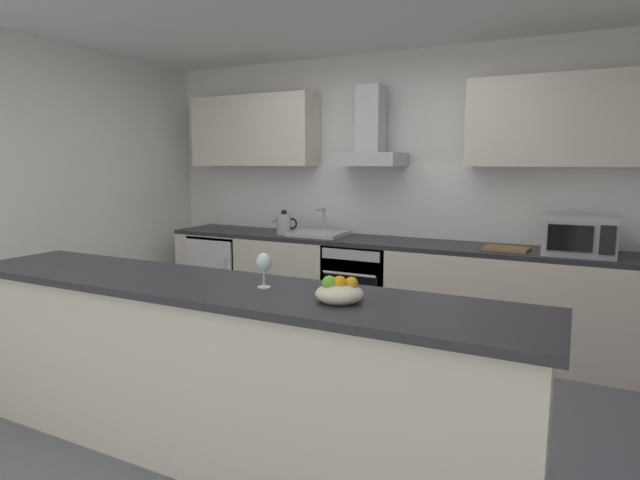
{
  "coord_description": "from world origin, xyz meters",
  "views": [
    {
      "loc": [
        1.6,
        -2.77,
        1.59
      ],
      "look_at": [
        -0.01,
        0.44,
        1.05
      ],
      "focal_mm": 28.93,
      "sensor_mm": 36.0,
      "label": 1
    }
  ],
  "objects_px": {
    "microwave": "(579,235)",
    "wine_glass": "(264,264)",
    "refrigerator": "(226,274)",
    "kettle": "(284,223)",
    "range_hood": "(369,141)",
    "oven": "(362,286)",
    "fruit_bowl": "(339,292)",
    "sink": "(318,233)",
    "chopping_board": "(506,249)"
  },
  "relations": [
    {
      "from": "microwave",
      "to": "wine_glass",
      "type": "height_order",
      "value": "microwave"
    },
    {
      "from": "refrigerator",
      "to": "kettle",
      "type": "bearing_deg",
      "value": -2.41
    },
    {
      "from": "range_hood",
      "to": "wine_glass",
      "type": "height_order",
      "value": "range_hood"
    },
    {
      "from": "kettle",
      "to": "microwave",
      "type": "bearing_deg",
      "value": 0.13
    },
    {
      "from": "oven",
      "to": "fruit_bowl",
      "type": "height_order",
      "value": "fruit_bowl"
    },
    {
      "from": "sink",
      "to": "wine_glass",
      "type": "height_order",
      "value": "sink"
    },
    {
      "from": "sink",
      "to": "wine_glass",
      "type": "xyz_separation_m",
      "value": [
        0.82,
        -2.22,
        0.17
      ]
    },
    {
      "from": "kettle",
      "to": "range_hood",
      "type": "height_order",
      "value": "range_hood"
    },
    {
      "from": "sink",
      "to": "kettle",
      "type": "relative_size",
      "value": 1.73
    },
    {
      "from": "sink",
      "to": "range_hood",
      "type": "distance_m",
      "value": 0.98
    },
    {
      "from": "refrigerator",
      "to": "fruit_bowl",
      "type": "xyz_separation_m",
      "value": [
        2.34,
        -2.27,
        0.59
      ]
    },
    {
      "from": "fruit_bowl",
      "to": "chopping_board",
      "type": "distance_m",
      "value": 2.29
    },
    {
      "from": "microwave",
      "to": "wine_glass",
      "type": "bearing_deg",
      "value": -122.76
    },
    {
      "from": "refrigerator",
      "to": "sink",
      "type": "relative_size",
      "value": 1.7
    },
    {
      "from": "microwave",
      "to": "sink",
      "type": "xyz_separation_m",
      "value": [
        -2.22,
        0.04,
        -0.12
      ]
    },
    {
      "from": "refrigerator",
      "to": "kettle",
      "type": "height_order",
      "value": "kettle"
    },
    {
      "from": "range_hood",
      "to": "wine_glass",
      "type": "distance_m",
      "value": 2.46
    },
    {
      "from": "refrigerator",
      "to": "chopping_board",
      "type": "xyz_separation_m",
      "value": [
        2.79,
        -0.02,
        0.49
      ]
    },
    {
      "from": "microwave",
      "to": "sink",
      "type": "height_order",
      "value": "microwave"
    },
    {
      "from": "sink",
      "to": "chopping_board",
      "type": "relative_size",
      "value": 1.47
    },
    {
      "from": "fruit_bowl",
      "to": "chopping_board",
      "type": "height_order",
      "value": "fruit_bowl"
    },
    {
      "from": "sink",
      "to": "refrigerator",
      "type": "bearing_deg",
      "value": -179.27
    },
    {
      "from": "refrigerator",
      "to": "sink",
      "type": "height_order",
      "value": "sink"
    },
    {
      "from": "refrigerator",
      "to": "chopping_board",
      "type": "relative_size",
      "value": 2.5
    },
    {
      "from": "refrigerator",
      "to": "chopping_board",
      "type": "distance_m",
      "value": 2.83
    },
    {
      "from": "range_hood",
      "to": "microwave",
      "type": "bearing_deg",
      "value": -5.12
    },
    {
      "from": "refrigerator",
      "to": "fruit_bowl",
      "type": "height_order",
      "value": "fruit_bowl"
    },
    {
      "from": "range_hood",
      "to": "chopping_board",
      "type": "xyz_separation_m",
      "value": [
        1.24,
        -0.15,
        -0.88
      ]
    },
    {
      "from": "refrigerator",
      "to": "fruit_bowl",
      "type": "bearing_deg",
      "value": -44.07
    },
    {
      "from": "oven",
      "to": "range_hood",
      "type": "bearing_deg",
      "value": 90.0
    },
    {
      "from": "kettle",
      "to": "wine_glass",
      "type": "relative_size",
      "value": 1.62
    },
    {
      "from": "refrigerator",
      "to": "range_hood",
      "type": "xyz_separation_m",
      "value": [
        1.55,
        0.13,
        1.36
      ]
    },
    {
      "from": "sink",
      "to": "range_hood",
      "type": "relative_size",
      "value": 0.69
    },
    {
      "from": "refrigerator",
      "to": "microwave",
      "type": "distance_m",
      "value": 3.36
    },
    {
      "from": "refrigerator",
      "to": "microwave",
      "type": "height_order",
      "value": "microwave"
    },
    {
      "from": "fruit_bowl",
      "to": "microwave",
      "type": "bearing_deg",
      "value": 66.84
    },
    {
      "from": "microwave",
      "to": "sink",
      "type": "distance_m",
      "value": 2.22
    },
    {
      "from": "oven",
      "to": "range_hood",
      "type": "height_order",
      "value": "range_hood"
    },
    {
      "from": "sink",
      "to": "chopping_board",
      "type": "height_order",
      "value": "sink"
    },
    {
      "from": "oven",
      "to": "sink",
      "type": "distance_m",
      "value": 0.66
    },
    {
      "from": "kettle",
      "to": "sink",
      "type": "bearing_deg",
      "value": 7.3
    },
    {
      "from": "microwave",
      "to": "chopping_board",
      "type": "relative_size",
      "value": 1.47
    },
    {
      "from": "microwave",
      "to": "range_hood",
      "type": "relative_size",
      "value": 0.69
    },
    {
      "from": "sink",
      "to": "oven",
      "type": "bearing_deg",
      "value": -1.36
    },
    {
      "from": "sink",
      "to": "fruit_bowl",
      "type": "bearing_deg",
      "value": -61.1
    },
    {
      "from": "oven",
      "to": "refrigerator",
      "type": "relative_size",
      "value": 0.94
    },
    {
      "from": "oven",
      "to": "sink",
      "type": "bearing_deg",
      "value": 178.64
    },
    {
      "from": "wine_glass",
      "to": "fruit_bowl",
      "type": "relative_size",
      "value": 0.81
    },
    {
      "from": "oven",
      "to": "fruit_bowl",
      "type": "bearing_deg",
      "value": -70.65
    },
    {
      "from": "sink",
      "to": "chopping_board",
      "type": "xyz_separation_m",
      "value": [
        1.71,
        -0.03,
        -0.02
      ]
    }
  ]
}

